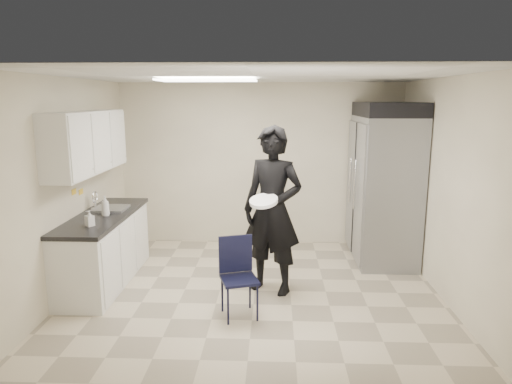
{
  "coord_description": "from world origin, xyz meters",
  "views": [
    {
      "loc": [
        0.23,
        -5.32,
        2.35
      ],
      "look_at": [
        0.0,
        0.2,
        1.22
      ],
      "focal_mm": 32.0,
      "sensor_mm": 36.0,
      "label": 1
    }
  ],
  "objects_px": {
    "lower_counter": "(105,250)",
    "man_tuxedo": "(273,211)",
    "commercial_fridge": "(384,189)",
    "folding_chair": "(239,280)"
  },
  "relations": [
    {
      "from": "commercial_fridge",
      "to": "folding_chair",
      "type": "xyz_separation_m",
      "value": [
        -1.97,
        -1.96,
        -0.63
      ]
    },
    {
      "from": "folding_chair",
      "to": "man_tuxedo",
      "type": "bearing_deg",
      "value": 46.3
    },
    {
      "from": "lower_counter",
      "to": "man_tuxedo",
      "type": "height_order",
      "value": "man_tuxedo"
    },
    {
      "from": "lower_counter",
      "to": "folding_chair",
      "type": "relative_size",
      "value": 2.24
    },
    {
      "from": "commercial_fridge",
      "to": "folding_chair",
      "type": "height_order",
      "value": "commercial_fridge"
    },
    {
      "from": "lower_counter",
      "to": "folding_chair",
      "type": "bearing_deg",
      "value": -26.02
    },
    {
      "from": "commercial_fridge",
      "to": "folding_chair",
      "type": "bearing_deg",
      "value": -135.18
    },
    {
      "from": "lower_counter",
      "to": "commercial_fridge",
      "type": "bearing_deg",
      "value": 15.88
    },
    {
      "from": "man_tuxedo",
      "to": "commercial_fridge",
      "type": "bearing_deg",
      "value": 61.62
    },
    {
      "from": "commercial_fridge",
      "to": "man_tuxedo",
      "type": "bearing_deg",
      "value": -142.49
    }
  ]
}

